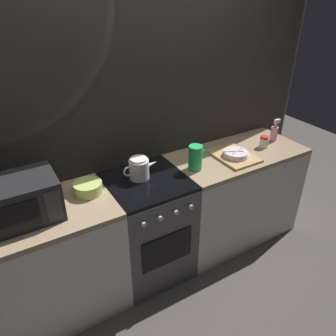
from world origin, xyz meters
name	(u,v)px	position (x,y,z in m)	size (l,w,h in m)	color
ground_plane	(150,266)	(0.00, 0.00, 0.00)	(8.00, 8.00, 0.00)	#47423D
back_wall	(126,129)	(0.00, 0.32, 1.20)	(3.60, 0.05, 2.40)	#A39989
counter_left	(34,270)	(-0.90, 0.00, 0.45)	(1.20, 0.60, 0.90)	silver
stove_unit	(148,227)	(0.00, 0.00, 0.45)	(0.60, 0.63, 0.90)	#4C4C51
counter_right	(233,195)	(0.90, 0.00, 0.45)	(1.20, 0.60, 0.90)	silver
microwave	(19,200)	(-0.87, 0.00, 1.04)	(0.46, 0.35, 0.27)	black
kettle	(139,168)	(-0.03, 0.06, 0.98)	(0.28, 0.15, 0.17)	white
mixing_bowl	(88,188)	(-0.43, 0.06, 0.94)	(0.20, 0.20, 0.08)	#B7D166
pitcher	(196,158)	(0.41, -0.05, 1.00)	(0.16, 0.11, 0.20)	green
dish_pile	(235,155)	(0.81, -0.06, 0.92)	(0.30, 0.40, 0.07)	tan
spice_jar	(264,142)	(1.16, -0.04, 0.95)	(0.08, 0.08, 0.10)	silver
spray_bottle	(274,132)	(1.35, 0.02, 0.98)	(0.08, 0.06, 0.20)	pink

